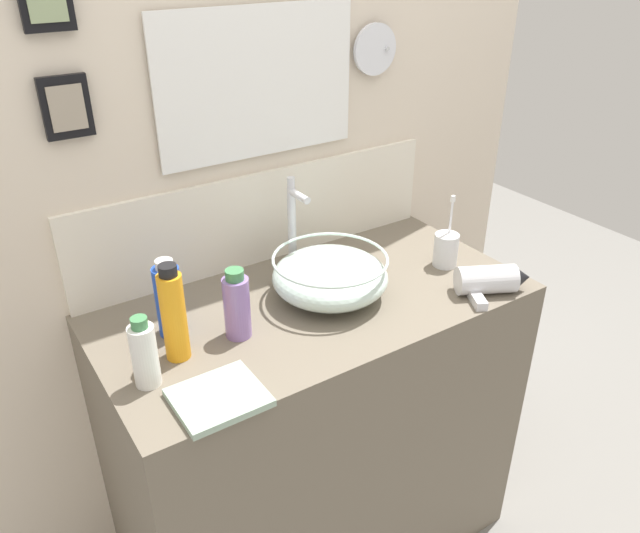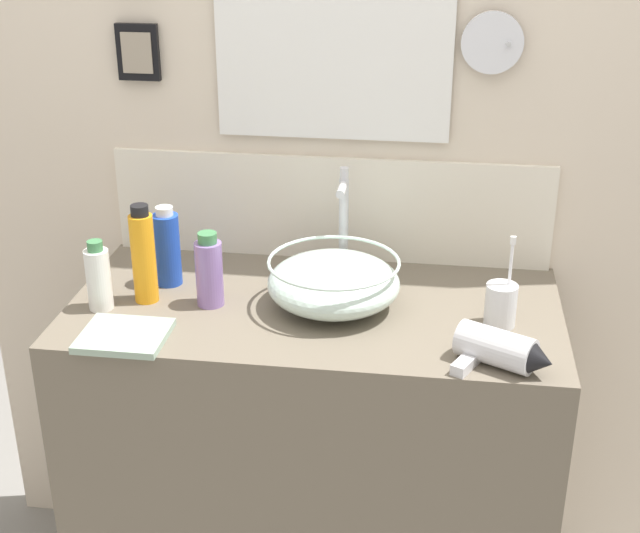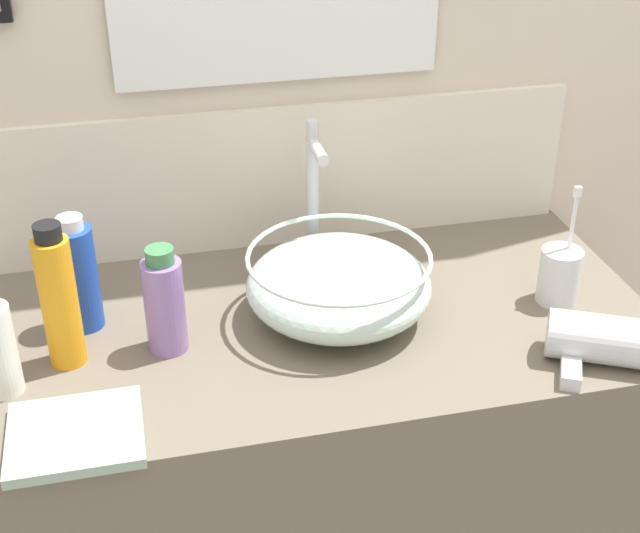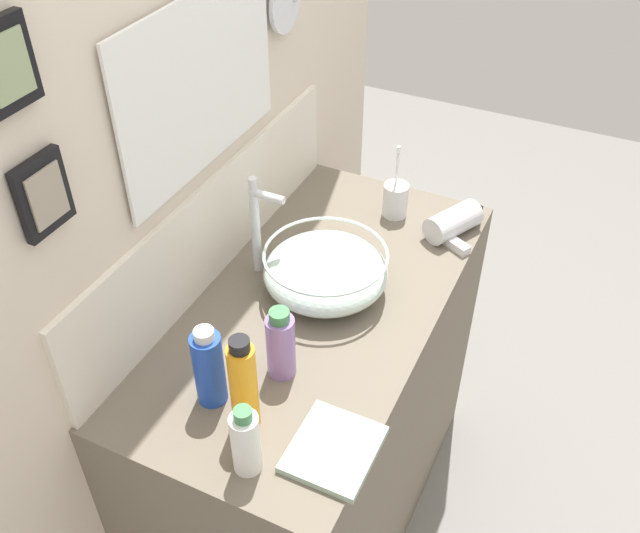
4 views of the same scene
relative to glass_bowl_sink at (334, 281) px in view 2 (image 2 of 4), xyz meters
name	(u,v)px [view 2 (image 2 of 4)]	position (x,y,z in m)	size (l,w,h in m)	color
vanity_counter	(315,468)	(-0.05, 0.00, -0.53)	(1.15, 0.58, 0.94)	#6B6051
back_panel	(332,142)	(-0.05, 0.31, 0.24)	(1.96, 0.09, 2.48)	beige
glass_bowl_sink	(334,281)	(0.00, 0.00, 0.00)	(0.31, 0.31, 0.12)	silver
faucet	(343,216)	(0.00, 0.18, 0.09)	(0.02, 0.09, 0.28)	silver
hair_drier	(501,350)	(0.37, -0.23, -0.02)	(0.22, 0.16, 0.08)	silver
toothbrush_cup	(501,304)	(0.38, -0.04, -0.01)	(0.07, 0.07, 0.21)	silver
lotion_bottle	(167,248)	(-0.42, 0.07, 0.03)	(0.06, 0.06, 0.20)	blue
soap_dispenser	(209,271)	(-0.29, -0.03, 0.02)	(0.06, 0.06, 0.18)	#8C6BB2
shampoo_bottle	(99,278)	(-0.53, -0.09, 0.02)	(0.06, 0.06, 0.17)	white
spray_bottle	(144,256)	(-0.44, -0.03, 0.05)	(0.06, 0.06, 0.24)	orange
hand_towel	(124,336)	(-0.43, -0.23, -0.05)	(0.19, 0.16, 0.02)	#99B29E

